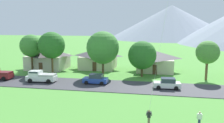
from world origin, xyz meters
TOP-DOWN VIEW (x-y plane):
  - road_strip at (0.00, 27.54)m, footprint 160.00×7.80m
  - mountain_west_ridge at (14.23, 171.01)m, footprint 92.90×92.90m
  - house_leftmost at (-20.47, 39.93)m, footprint 9.11×7.49m
  - house_right_center at (3.98, 42.21)m, footprint 8.30×8.52m
  - house_rightmost at (-9.11, 42.49)m, footprint 8.49×7.08m
  - tree_left_of_center at (1.51, 35.61)m, footprint 5.52×5.52m
  - tree_center at (-6.05, 34.34)m, footprint 6.35×6.35m
  - tree_right_of_center at (-22.17, 35.96)m, footprint 4.80×4.80m
  - tree_near_right at (-17.15, 35.28)m, footprint 5.53×5.53m
  - tree_far_right at (13.37, 35.07)m, footprint 4.21×4.21m
  - parked_car_white_west_end at (6.07, 27.53)m, footprint 4.28×2.24m
  - parked_car_blue_mid_west at (-5.93, 28.34)m, footprint 4.22×2.11m
  - pickup_truck_white_west_side at (-15.83, 27.74)m, footprint 5.28×2.49m
  - watcher_person at (8.64, 13.61)m, footprint 0.56×0.24m

SIDE VIEW (x-z plane):
  - road_strip at x=0.00m, z-range 0.00..0.08m
  - parked_car_white_west_end at x=6.07m, z-range 0.03..1.71m
  - parked_car_blue_mid_west at x=-5.93m, z-range 0.03..1.71m
  - watcher_person at x=8.64m, z-range 0.04..1.71m
  - pickup_truck_white_west_side at x=-15.83m, z-range 0.06..2.06m
  - house_right_center at x=3.98m, z-range 0.08..4.53m
  - house_rightmost at x=-9.11m, z-range 0.08..4.68m
  - house_leftmost at x=-20.47m, z-range 0.09..5.03m
  - tree_left_of_center at x=1.51m, z-range 0.76..7.81m
  - tree_far_right at x=13.37m, z-range 1.51..8.80m
  - tree_right_of_center at x=-22.17m, z-range 1.62..9.73m
  - tree_center at x=-6.05m, z-range 1.27..10.19m
  - tree_near_right at x=-17.15m, z-range 1.58..10.30m
  - mountain_west_ridge at x=14.23m, z-range 0.00..24.47m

